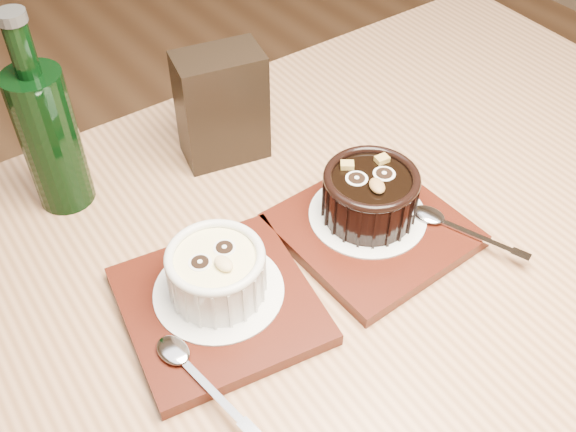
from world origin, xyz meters
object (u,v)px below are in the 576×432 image
Objects in this scene: tray_right at (372,230)px; green_bottle at (49,135)px; condiment_stand at (222,107)px; ramekin_dark at (370,193)px; ramekin_white at (217,271)px; table at (328,349)px; tray_left at (219,305)px.

green_bottle is at bearing 132.99° from tray_right.
green_bottle reaches higher than condiment_stand.
green_bottle is (-0.19, 0.04, 0.02)m from condiment_stand.
ramekin_dark reaches higher than tray_right.
ramekin_white is 0.23m from condiment_stand.
ramekin_dark reaches higher than table.
table is 6.86× the size of tray_right.
ramekin_white is 0.25m from green_bottle.
tray_left is at bearing 150.12° from table.
table is 0.31m from condiment_stand.
table is 11.97× the size of ramekin_dark.
condiment_stand is 0.59× the size of green_bottle.
ramekin_white is at bearing -124.78° from condiment_stand.
condiment_stand is (-0.06, 0.20, 0.02)m from ramekin_dark.
ramekin_white is at bearing -160.06° from ramekin_dark.
condiment_stand reaches higher than tray_left.
table is 0.38m from green_bottle.
tray_left is 0.20m from ramekin_dark.
table is 0.15m from tray_left.
ramekin_white reaches higher than tray_right.
condiment_stand is (0.13, 0.19, 0.02)m from ramekin_white.
tray_right reaches higher than table.
condiment_stand reaches higher than table.
tray_right is at bearing -87.53° from ramekin_dark.
ramekin_white is 0.93× the size of ramekin_dark.
green_bottle is (-0.15, 0.30, 0.18)m from table.
ramekin_dark is 0.74× the size of condiment_stand.
table is at bearing -39.10° from ramekin_white.
tray_right is 0.23m from condiment_stand.
tray_right is (0.09, 0.04, 0.10)m from table.
ramekin_dark is (0.10, 0.06, 0.14)m from table.
table is at bearing -63.45° from green_bottle.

